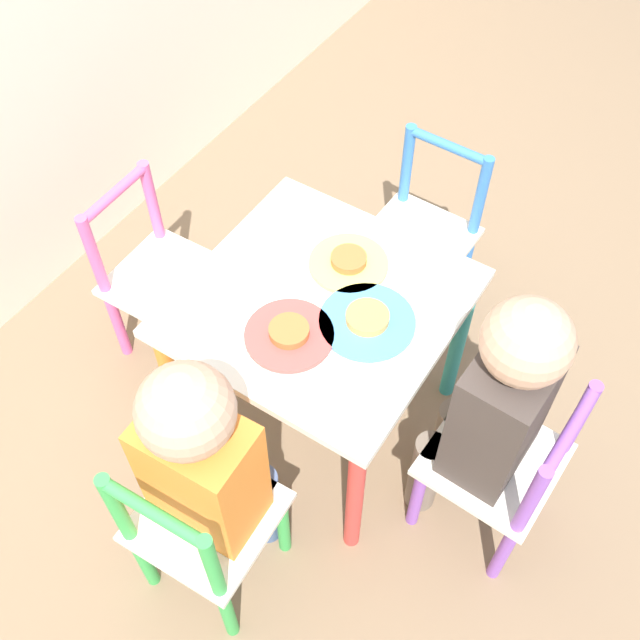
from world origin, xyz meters
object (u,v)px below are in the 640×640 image
object	(u,v)px
chair_green	(201,529)
child_front	(494,405)
plate_front	(367,320)
plate_right	(349,262)
chair_purple	(503,468)
chair_pink	(160,279)
plate_left	(289,334)
chair_blue	(421,238)
child_left	(207,461)
kids_table	(320,321)

from	to	relation	value
chair_green	child_front	world-z (taller)	child_front
chair_green	plate_front	world-z (taller)	chair_green
chair_green	plate_right	size ratio (longest dim) A/B	2.94
chair_purple	plate_front	xyz separation A→B (m)	(0.02, 0.36, 0.23)
chair_purple	plate_right	size ratio (longest dim) A/B	2.94
chair_pink	plate_left	xyz separation A→B (m)	(-0.10, -0.47, 0.23)
chair_blue	plate_right	world-z (taller)	chair_blue
chair_pink	child_left	bearing A→B (deg)	-130.53
chair_blue	plate_left	world-z (taller)	chair_blue
plate_left	plate_right	world-z (taller)	same
chair_blue	chair_pink	xyz separation A→B (m)	(-0.48, 0.48, 0.00)
kids_table	plate_right	distance (m)	0.14
chair_purple	chair_green	xyz separation A→B (m)	(-0.45, 0.45, 0.00)
chair_green	plate_right	bearing A→B (deg)	-90.50
plate_front	child_front	bearing A→B (deg)	-94.11
chair_green	plate_left	world-z (taller)	chair_green
chair_green	chair_blue	size ratio (longest dim) A/B	1.00
chair_purple	child_left	bearing A→B (deg)	-46.56
chair_pink	plate_right	world-z (taller)	chair_pink
child_front	plate_left	world-z (taller)	child_front
child_front	plate_right	size ratio (longest dim) A/B	4.30
kids_table	child_front	xyz separation A→B (m)	(-0.02, -0.41, 0.05)
chair_green	child_left	xyz separation A→B (m)	(0.06, 0.00, 0.19)
child_front	plate_left	size ratio (longest dim) A/B	4.10
child_front	plate_front	world-z (taller)	child_front
chair_pink	plate_left	world-z (taller)	chair_pink
kids_table	chair_pink	bearing A→B (deg)	91.32
plate_front	chair_purple	bearing A→B (deg)	-93.92
chair_purple	child_left	xyz separation A→B (m)	(-0.38, 0.45, 0.19)
chair_green	chair_blue	distance (m)	0.94
kids_table	plate_left	size ratio (longest dim) A/B	3.02
chair_pink	kids_table	bearing A→B (deg)	-90.00
chair_purple	child_left	distance (m)	0.62
chair_pink	plate_left	size ratio (longest dim) A/B	2.80
chair_blue	child_front	bearing A→B (deg)	-49.49
child_front	plate_right	world-z (taller)	child_front
chair_purple	plate_front	size ratio (longest dim) A/B	2.57
child_front	plate_left	distance (m)	0.42
child_front	child_left	world-z (taller)	child_front
chair_blue	kids_table	bearing A→B (deg)	-90.00
child_left	plate_right	size ratio (longest dim) A/B	4.19
chair_purple	chair_pink	size ratio (longest dim) A/B	1.00
chair_purple	child_left	world-z (taller)	child_left
chair_blue	plate_right	bearing A→B (deg)	-90.52
chair_purple	plate_left	bearing A→B (deg)	-76.29
chair_green	child_left	bearing A→B (deg)	-90.00
chair_purple	plate_left	world-z (taller)	chair_purple
chair_blue	plate_right	xyz separation A→B (m)	(-0.36, 0.01, 0.23)
chair_pink	plate_right	bearing A→B (deg)	-76.51
chair_blue	child_left	world-z (taller)	child_left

